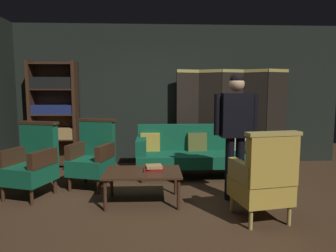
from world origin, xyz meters
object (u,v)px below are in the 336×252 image
(velvet_couch, at_px, (198,150))
(armchair_gilt_accent, at_px, (263,179))
(coffee_table, at_px, (143,175))
(standing_figure, at_px, (236,125))
(armchair_wing_left, at_px, (32,162))
(book_tan_leather, at_px, (154,166))
(armchair_wing_right, at_px, (93,155))
(bookshelf, at_px, (54,112))
(book_red_leather, at_px, (154,169))
(folding_screen, at_px, (232,116))

(velvet_couch, distance_m, armchair_gilt_accent, 1.92)
(coffee_table, bearing_deg, velvet_couch, 53.91)
(velvet_couch, distance_m, standing_figure, 1.36)
(armchair_wing_left, xyz_separation_m, book_tan_leather, (1.70, -0.28, -0.01))
(armchair_gilt_accent, bearing_deg, armchair_wing_right, 148.61)
(bookshelf, distance_m, armchair_gilt_accent, 4.14)
(armchair_gilt_accent, bearing_deg, standing_figure, 101.47)
(standing_figure, bearing_deg, book_red_leather, -178.75)
(velvet_couch, xyz_separation_m, book_red_leather, (-0.76, -1.22, -0.01))
(armchair_wing_right, distance_m, standing_figure, 2.19)
(armchair_wing_left, bearing_deg, book_red_leather, -9.30)
(armchair_wing_right, bearing_deg, armchair_wing_left, -152.62)
(velvet_couch, relative_size, coffee_table, 2.12)
(armchair_gilt_accent, relative_size, book_red_leather, 4.30)
(folding_screen, bearing_deg, armchair_wing_right, -154.15)
(folding_screen, bearing_deg, coffee_table, -131.41)
(bookshelf, distance_m, armchair_wing_left, 1.79)
(book_red_leather, bearing_deg, bookshelf, 134.75)
(velvet_couch, xyz_separation_m, book_tan_leather, (-0.76, -1.22, 0.02))
(armchair_wing_left, relative_size, book_red_leather, 4.30)
(bookshelf, relative_size, armchair_wing_right, 1.97)
(folding_screen, height_order, standing_figure, folding_screen)
(coffee_table, bearing_deg, standing_figure, 2.56)
(folding_screen, relative_size, book_tan_leather, 10.49)
(armchair_wing_left, distance_m, book_tan_leather, 1.72)
(armchair_wing_right, relative_size, standing_figure, 0.61)
(book_tan_leather, bearing_deg, velvet_couch, 57.91)
(folding_screen, xyz_separation_m, coffee_table, (-1.67, -1.90, -0.61))
(folding_screen, height_order, bookshelf, bookshelf)
(book_red_leather, xyz_separation_m, book_tan_leather, (0.00, 0.00, 0.04))
(standing_figure, distance_m, book_red_leather, 1.23)
(book_tan_leather, bearing_deg, armchair_wing_left, 170.70)
(velvet_couch, relative_size, standing_figure, 1.25)
(armchair_gilt_accent, height_order, standing_figure, standing_figure)
(velvet_couch, distance_m, armchair_wing_left, 2.63)
(armchair_wing_right, xyz_separation_m, book_tan_leather, (0.94, -0.67, -0.01))
(armchair_gilt_accent, bearing_deg, bookshelf, 140.51)
(book_red_leather, distance_m, book_tan_leather, 0.04)
(armchair_gilt_accent, distance_m, book_tan_leather, 1.39)
(armchair_gilt_accent, bearing_deg, folding_screen, 83.12)
(velvet_couch, xyz_separation_m, standing_figure, (0.32, -1.19, 0.57))
(bookshelf, bearing_deg, armchair_wing_right, -52.19)
(velvet_couch, bearing_deg, folding_screen, 40.39)
(velvet_couch, relative_size, armchair_gilt_accent, 2.04)
(book_red_leather, bearing_deg, standing_figure, 1.25)
(bookshelf, distance_m, standing_figure, 3.59)
(book_red_leather, bearing_deg, folding_screen, 50.71)
(armchair_wing_left, height_order, standing_figure, standing_figure)
(armchair_wing_left, bearing_deg, folding_screen, 26.21)
(standing_figure, relative_size, book_red_leather, 7.03)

